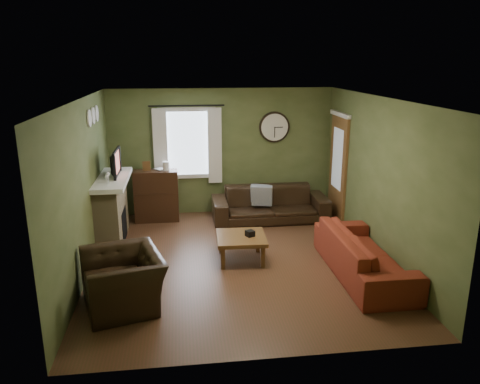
{
  "coord_description": "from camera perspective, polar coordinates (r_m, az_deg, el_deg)",
  "views": [
    {
      "loc": [
        -0.85,
        -6.95,
        3.17
      ],
      "look_at": [
        0.1,
        0.4,
        1.05
      ],
      "focal_mm": 35.0,
      "sensor_mm": 36.0,
      "label": 1
    }
  ],
  "objects": [
    {
      "name": "window_pane",
      "position": [
        9.68,
        -6.4,
        5.93
      ],
      "size": [
        1.0,
        0.02,
        1.3
      ],
      "primitive_type": null,
      "color": "silver",
      "rests_on": "wall_back"
    },
    {
      "name": "bookshelf",
      "position": [
        9.53,
        -10.15,
        -0.46
      ],
      "size": [
        0.87,
        0.37,
        1.04
      ],
      "primitive_type": null,
      "color": "black",
      "rests_on": "floor"
    },
    {
      "name": "tissue_box",
      "position": [
        7.56,
        1.23,
        -5.52
      ],
      "size": [
        0.16,
        0.16,
        0.1
      ],
      "primitive_type": "cube",
      "rotation": [
        0.0,
        0.0,
        0.42
      ],
      "color": "black",
      "rests_on": "coffee_table"
    },
    {
      "name": "wine_glass_a",
      "position": [
        7.85,
        -15.93,
        1.35
      ],
      "size": [
        0.07,
        0.07,
        0.19
      ],
      "primitive_type": null,
      "color": "white",
      "rests_on": "mantel"
    },
    {
      "name": "mantel",
      "position": [
        8.44,
        -15.46,
        1.46
      ],
      "size": [
        0.58,
        1.6,
        0.08
      ],
      "primitive_type": "cube",
      "color": "white",
      "rests_on": "fireplace"
    },
    {
      "name": "floor",
      "position": [
        7.69,
        -0.36,
        -8.39
      ],
      "size": [
        4.6,
        5.2,
        0.0
      ],
      "primitive_type": "cube",
      "color": "#533321",
      "rests_on": "ground"
    },
    {
      "name": "sofa_red",
      "position": [
        7.35,
        14.84,
        -7.32
      ],
      "size": [
        0.89,
        2.26,
        0.66
      ],
      "primitive_type": "imported",
      "rotation": [
        0.0,
        0.0,
        1.57
      ],
      "color": "maroon",
      "rests_on": "floor"
    },
    {
      "name": "wall_left",
      "position": [
        7.34,
        -18.49,
        0.36
      ],
      "size": [
        0.0,
        5.2,
        2.6
      ],
      "primitive_type": "cube",
      "color": "#546133",
      "rests_on": "ground"
    },
    {
      "name": "wall_front",
      "position": [
        4.81,
        3.43,
        -6.95
      ],
      "size": [
        4.6,
        0.0,
        2.6
      ],
      "primitive_type": "cube",
      "color": "#546133",
      "rests_on": "ground"
    },
    {
      "name": "door",
      "position": [
        9.58,
        11.86,
        2.83
      ],
      "size": [
        0.05,
        0.9,
        2.1
      ],
      "primitive_type": "cube",
      "color": "brown",
      "rests_on": "floor"
    },
    {
      "name": "tv",
      "position": [
        8.53,
        -15.3,
        3.1
      ],
      "size": [
        0.08,
        0.6,
        0.35
      ],
      "primitive_type": "imported",
      "rotation": [
        0.0,
        0.0,
        1.57
      ],
      "color": "black",
      "rests_on": "mantel"
    },
    {
      "name": "wall_clock",
      "position": [
        9.79,
        4.23,
        7.88
      ],
      "size": [
        0.64,
        0.06,
        0.64
      ],
      "primitive_type": null,
      "color": "white",
      "rests_on": "wall_back"
    },
    {
      "name": "medallion_left",
      "position": [
        7.93,
        -17.9,
        8.54
      ],
      "size": [
        0.28,
        0.28,
        0.03
      ],
      "primitive_type": "cylinder",
      "color": "white",
      "rests_on": "wall_left"
    },
    {
      "name": "firebox",
      "position": [
        8.66,
        -14.0,
        -3.89
      ],
      "size": [
        0.04,
        0.6,
        0.55
      ],
      "primitive_type": "cube",
      "color": "black",
      "rests_on": "fireplace"
    },
    {
      "name": "ceiling",
      "position": [
        7.02,
        -0.4,
        11.31
      ],
      "size": [
        4.6,
        5.2,
        0.0
      ],
      "primitive_type": "cube",
      "color": "white",
      "rests_on": "ground"
    },
    {
      "name": "medallion_right",
      "position": [
        8.62,
        -17.1,
        9.15
      ],
      "size": [
        0.28,
        0.28,
        0.03
      ],
      "primitive_type": "cylinder",
      "color": "white",
      "rests_on": "wall_left"
    },
    {
      "name": "pillow_right",
      "position": [
        9.29,
        2.69,
        -0.43
      ],
      "size": [
        0.43,
        0.22,
        0.41
      ],
      "primitive_type": "cube",
      "rotation": [
        0.0,
        0.0,
        -0.26
      ],
      "color": "gray",
      "rests_on": "sofa_brown"
    },
    {
      "name": "tv_screen",
      "position": [
        8.51,
        -14.79,
        3.49
      ],
      "size": [
        0.02,
        0.62,
        0.36
      ],
      "primitive_type": "cube",
      "color": "#994C3F",
      "rests_on": "mantel"
    },
    {
      "name": "curtain_rod",
      "position": [
        9.47,
        -6.53,
        10.41
      ],
      "size": [
        0.03,
        0.03,
        1.5
      ],
      "primitive_type": "cylinder",
      "color": "black",
      "rests_on": "wall_back"
    },
    {
      "name": "book",
      "position": [
        9.43,
        -10.11,
        2.17
      ],
      "size": [
        0.26,
        0.27,
        0.02
      ],
      "primitive_type": "imported",
      "rotation": [
        0.0,
        0.0,
        0.69
      ],
      "color": "brown",
      "rests_on": "bookshelf"
    },
    {
      "name": "medallion_mid",
      "position": [
        8.28,
        -17.48,
        8.86
      ],
      "size": [
        0.28,
        0.28,
        0.03
      ],
      "primitive_type": "cylinder",
      "color": "white",
      "rests_on": "wall_left"
    },
    {
      "name": "sofa_brown",
      "position": [
        9.47,
        3.68,
        -1.47
      ],
      "size": [
        2.31,
        0.9,
        0.68
      ],
      "primitive_type": "imported",
      "color": "black",
      "rests_on": "floor"
    },
    {
      "name": "curtain_right",
      "position": [
        9.61,
        -3.09,
        5.64
      ],
      "size": [
        0.28,
        0.04,
        1.55
      ],
      "primitive_type": "cube",
      "color": "white",
      "rests_on": "wall_back"
    },
    {
      "name": "wall_back",
      "position": [
        9.77,
        -2.25,
        4.92
      ],
      "size": [
        4.6,
        0.0,
        2.6
      ],
      "primitive_type": "cube",
      "color": "#546133",
      "rests_on": "ground"
    },
    {
      "name": "coffee_table",
      "position": [
        7.64,
        0.14,
        -6.85
      ],
      "size": [
        0.81,
        0.81,
        0.42
      ],
      "primitive_type": null,
      "rotation": [
        0.0,
        0.0,
        -0.04
      ],
      "color": "brown",
      "rests_on": "floor"
    },
    {
      "name": "curtain_left",
      "position": [
        9.59,
        -9.68,
        5.41
      ],
      "size": [
        0.28,
        0.04,
        1.55
      ],
      "primitive_type": "cube",
      "color": "white",
      "rests_on": "wall_back"
    },
    {
      "name": "wine_glass_b",
      "position": [
        8.0,
        -15.78,
        1.66
      ],
      "size": [
        0.07,
        0.07,
        0.19
      ],
      "primitive_type": null,
      "color": "white",
      "rests_on": "mantel"
    },
    {
      "name": "fireplace",
      "position": [
        8.6,
        -15.36,
        -2.35
      ],
      "size": [
        0.4,
        1.4,
        1.1
      ],
      "primitive_type": "cube",
      "color": "tan",
      "rests_on": "floor"
    },
    {
      "name": "wall_right",
      "position": [
        7.86,
        16.52,
        1.52
      ],
      "size": [
        0.0,
        5.2,
        2.6
      ],
      "primitive_type": "cube",
      "color": "#546133",
      "rests_on": "ground"
    },
    {
      "name": "armchair",
      "position": [
        6.45,
        -14.03,
        -10.39
      ],
      "size": [
        1.25,
        1.34,
        0.72
      ],
      "primitive_type": "imported",
      "rotation": [
        0.0,
        0.0,
        -1.29
      ],
      "color": "black",
      "rests_on": "floor"
    },
    {
      "name": "pillow_left",
      "position": [
        9.43,
        2.46,
        -0.19
      ],
      "size": [
        0.38,
        0.23,
        0.37
      ],
      "primitive_type": "cube",
      "rotation": [
        0.0,
        0.0,
        -0.35
      ],
      "color": "gray",
      "rests_on": "sofa_brown"
    }
  ]
}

